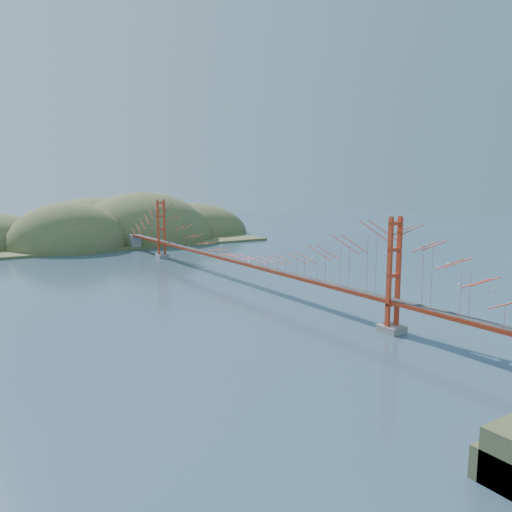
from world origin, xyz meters
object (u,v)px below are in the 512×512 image
sailboat_2 (458,284)px  sailboat_0 (318,268)px  bridge (238,236)px  sailboat_1 (334,255)px

sailboat_2 → sailboat_0: 23.90m
bridge → sailboat_2: bridge is taller
bridge → sailboat_2: size_ratio=160.11×
bridge → sailboat_0: 19.61m
sailboat_1 → sailboat_0: size_ratio=0.97×
bridge → sailboat_0: (18.11, 3.04, -6.87)m
sailboat_1 → sailboat_2: 33.34m
sailboat_1 → sailboat_0: (-12.96, -10.42, 0.00)m
sailboat_1 → sailboat_0: 16.63m
sailboat_1 → bridge: bearing=-156.6°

